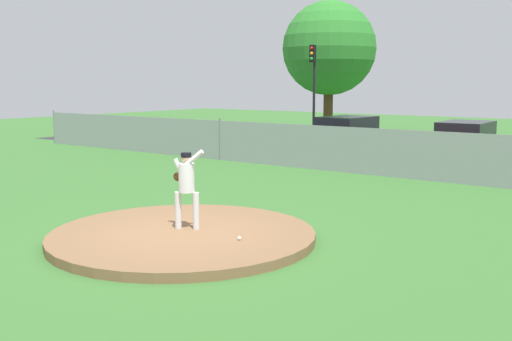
{
  "coord_description": "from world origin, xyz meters",
  "views": [
    {
      "loc": [
        8.14,
        -8.48,
        3.14
      ],
      "look_at": [
        0.35,
        1.98,
        1.21
      ],
      "focal_mm": 41.95,
      "sensor_mm": 36.0,
      "label": 1
    }
  ],
  "objects": [
    {
      "name": "ground_plane",
      "position": [
        0.0,
        6.0,
        0.0
      ],
      "size": [
        80.0,
        80.0,
        0.0
      ],
      "primitive_type": "plane",
      "color": "#386B2D"
    },
    {
      "name": "asphalt_strip",
      "position": [
        0.0,
        14.5,
        0.0
      ],
      "size": [
        44.0,
        7.0,
        0.01
      ],
      "primitive_type": "cube",
      "color": "#2B2B2D",
      "rests_on": "ground_plane"
    },
    {
      "name": "pitchers_mound",
      "position": [
        0.0,
        0.0,
        0.09
      ],
      "size": [
        5.32,
        5.32,
        0.18
      ],
      "primitive_type": "cylinder",
      "color": "brown",
      "rests_on": "ground_plane"
    },
    {
      "name": "pitcher_youth",
      "position": [
        -0.08,
        0.2,
        1.14
      ],
      "size": [
        0.81,
        0.32,
        1.64
      ],
      "color": "silver",
      "rests_on": "pitchers_mound"
    },
    {
      "name": "baseball",
      "position": [
        1.33,
        0.15,
        0.22
      ],
      "size": [
        0.07,
        0.07,
        0.07
      ],
      "primitive_type": "sphere",
      "color": "white",
      "rests_on": "pitchers_mound"
    },
    {
      "name": "chainlink_fence",
      "position": [
        0.0,
        10.0,
        0.8
      ],
      "size": [
        37.26,
        0.07,
        1.7
      ],
      "color": "gray",
      "rests_on": "ground_plane"
    },
    {
      "name": "parked_car_red",
      "position": [
        1.11,
        14.13,
        0.8
      ],
      "size": [
        1.91,
        4.33,
        1.68
      ],
      "color": "#A81919",
      "rests_on": "ground_plane"
    },
    {
      "name": "parked_car_charcoal",
      "position": [
        -3.9,
        14.16,
        0.81
      ],
      "size": [
        2.13,
        4.61,
        1.7
      ],
      "color": "#232328",
      "rests_on": "ground_plane"
    },
    {
      "name": "traffic_light_near",
      "position": [
        -8.56,
        19.06,
        3.46
      ],
      "size": [
        0.28,
        0.46,
        5.08
      ],
      "color": "black",
      "rests_on": "ground_plane"
    },
    {
      "name": "tree_broad_right",
      "position": [
        -10.28,
        23.69,
        5.15
      ],
      "size": [
        5.66,
        5.66,
        8.0
      ],
      "color": "#4C331E",
      "rests_on": "ground_plane"
    }
  ]
}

